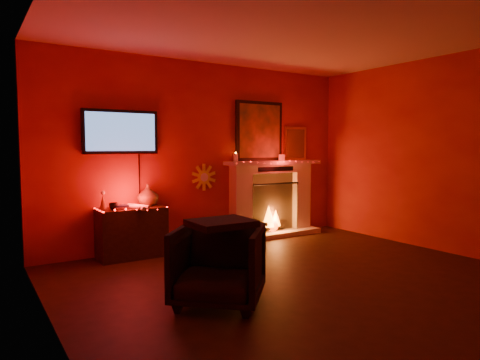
{
  "coord_description": "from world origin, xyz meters",
  "views": [
    {
      "loc": [
        -3.04,
        -3.18,
        1.45
      ],
      "look_at": [
        0.09,
        1.7,
        1.0
      ],
      "focal_mm": 32.0,
      "sensor_mm": 36.0,
      "label": 1
    }
  ],
  "objects_px": {
    "tv": "(121,132)",
    "armchair": "(219,265)",
    "console_table": "(133,229)",
    "fireplace": "(271,192)",
    "sunburst_clock": "(204,177)"
  },
  "relations": [
    {
      "from": "armchair",
      "to": "console_table",
      "type": "bearing_deg",
      "value": 135.81
    },
    {
      "from": "tv",
      "to": "armchair",
      "type": "height_order",
      "value": "tv"
    },
    {
      "from": "sunburst_clock",
      "to": "console_table",
      "type": "height_order",
      "value": "sunburst_clock"
    },
    {
      "from": "sunburst_clock",
      "to": "console_table",
      "type": "bearing_deg",
      "value": -169.54
    },
    {
      "from": "tv",
      "to": "sunburst_clock",
      "type": "bearing_deg",
      "value": 1.24
    },
    {
      "from": "console_table",
      "to": "armchair",
      "type": "distance_m",
      "value": 2.08
    },
    {
      "from": "tv",
      "to": "console_table",
      "type": "bearing_deg",
      "value": -68.55
    },
    {
      "from": "fireplace",
      "to": "console_table",
      "type": "bearing_deg",
      "value": -176.96
    },
    {
      "from": "console_table",
      "to": "armchair",
      "type": "bearing_deg",
      "value": -86.83
    },
    {
      "from": "tv",
      "to": "armchair",
      "type": "bearing_deg",
      "value": -85.22
    },
    {
      "from": "fireplace",
      "to": "console_table",
      "type": "height_order",
      "value": "fireplace"
    },
    {
      "from": "fireplace",
      "to": "tv",
      "type": "distance_m",
      "value": 2.61
    },
    {
      "from": "fireplace",
      "to": "armchair",
      "type": "distance_m",
      "value": 3.17
    },
    {
      "from": "tv",
      "to": "armchair",
      "type": "distance_m",
      "value": 2.61
    },
    {
      "from": "tv",
      "to": "armchair",
      "type": "xyz_separation_m",
      "value": [
        0.19,
        -2.26,
        -1.28
      ]
    }
  ]
}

